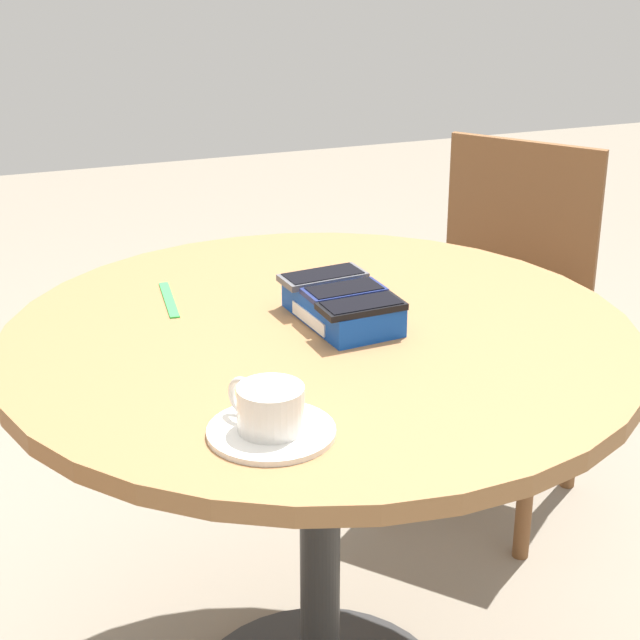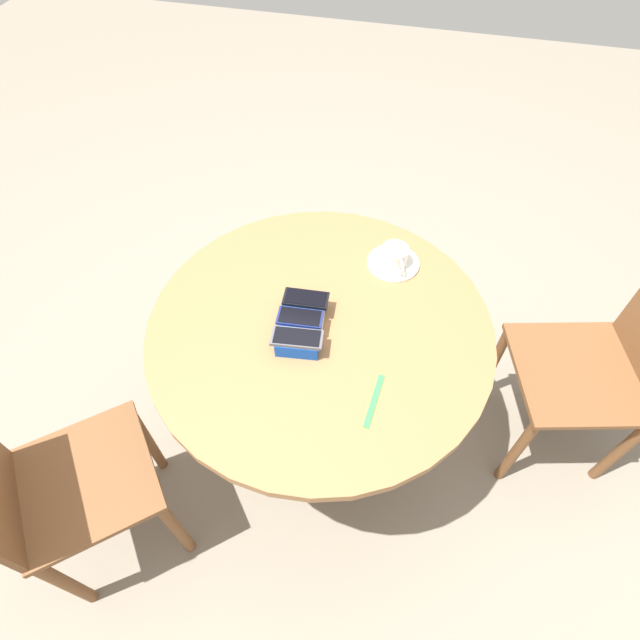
{
  "view_description": "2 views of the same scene",
  "coord_description": "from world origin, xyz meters",
  "px_view_note": "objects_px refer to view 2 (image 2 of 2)",
  "views": [
    {
      "loc": [
        1.46,
        -0.51,
        1.4
      ],
      "look_at": [
        0.0,
        0.0,
        0.75
      ],
      "focal_mm": 60.0,
      "sensor_mm": 36.0,
      "label": 1
    },
    {
      "loc": [
        -0.86,
        -0.21,
        1.88
      ],
      "look_at": [
        0.0,
        0.0,
        0.75
      ],
      "focal_mm": 28.0,
      "sensor_mm": 36.0,
      "label": 2
    }
  ],
  "objects_px": {
    "phone_gray": "(297,338)",
    "coffee_cup": "(395,256)",
    "phone_black": "(306,299)",
    "lanyard_strap": "(374,400)",
    "round_table": "(320,349)",
    "chair_far_side": "(594,373)",
    "saucer": "(393,263)",
    "chair_near_window": "(64,490)",
    "phone_box": "(301,324)",
    "phone_navy": "(300,317)"
  },
  "relations": [
    {
      "from": "phone_gray",
      "to": "coffee_cup",
      "type": "bearing_deg",
      "value": -28.28
    },
    {
      "from": "phone_gray",
      "to": "phone_black",
      "type": "height_order",
      "value": "same"
    },
    {
      "from": "phone_gray",
      "to": "coffee_cup",
      "type": "relative_size",
      "value": 1.33
    },
    {
      "from": "phone_gray",
      "to": "lanyard_strap",
      "type": "distance_m",
      "value": 0.27
    },
    {
      "from": "phone_gray",
      "to": "lanyard_strap",
      "type": "bearing_deg",
      "value": -115.1
    },
    {
      "from": "round_table",
      "to": "chair_far_side",
      "type": "relative_size",
      "value": 1.23
    },
    {
      "from": "round_table",
      "to": "saucer",
      "type": "relative_size",
      "value": 6.05
    },
    {
      "from": "phone_gray",
      "to": "chair_near_window",
      "type": "xyz_separation_m",
      "value": [
        -0.45,
        0.59,
        -0.34
      ]
    },
    {
      "from": "phone_box",
      "to": "coffee_cup",
      "type": "bearing_deg",
      "value": -34.18
    },
    {
      "from": "chair_near_window",
      "to": "saucer",
      "type": "bearing_deg",
      "value": -43.26
    },
    {
      "from": "round_table",
      "to": "phone_box",
      "type": "relative_size",
      "value": 4.58
    },
    {
      "from": "phone_box",
      "to": "lanyard_strap",
      "type": "bearing_deg",
      "value": -126.4
    },
    {
      "from": "coffee_cup",
      "to": "chair_near_window",
      "type": "relative_size",
      "value": 0.13
    },
    {
      "from": "lanyard_strap",
      "to": "phone_navy",
      "type": "bearing_deg",
      "value": 53.75
    },
    {
      "from": "phone_gray",
      "to": "lanyard_strap",
      "type": "height_order",
      "value": "phone_gray"
    },
    {
      "from": "phone_black",
      "to": "coffee_cup",
      "type": "distance_m",
      "value": 0.34
    },
    {
      "from": "coffee_cup",
      "to": "lanyard_strap",
      "type": "relative_size",
      "value": 0.68
    },
    {
      "from": "chair_far_side",
      "to": "round_table",
      "type": "bearing_deg",
      "value": 104.64
    },
    {
      "from": "chair_near_window",
      "to": "phone_gray",
      "type": "bearing_deg",
      "value": -52.41
    },
    {
      "from": "phone_gray",
      "to": "saucer",
      "type": "relative_size",
      "value": 0.88
    },
    {
      "from": "phone_navy",
      "to": "lanyard_strap",
      "type": "distance_m",
      "value": 0.31
    },
    {
      "from": "phone_navy",
      "to": "phone_black",
      "type": "distance_m",
      "value": 0.07
    },
    {
      "from": "phone_black",
      "to": "chair_near_window",
      "type": "bearing_deg",
      "value": 135.97
    },
    {
      "from": "round_table",
      "to": "phone_black",
      "type": "height_order",
      "value": "phone_black"
    },
    {
      "from": "round_table",
      "to": "chair_near_window",
      "type": "bearing_deg",
      "value": 131.34
    },
    {
      "from": "phone_box",
      "to": "coffee_cup",
      "type": "relative_size",
      "value": 1.98
    },
    {
      "from": "phone_navy",
      "to": "lanyard_strap",
      "type": "height_order",
      "value": "phone_navy"
    },
    {
      "from": "saucer",
      "to": "coffee_cup",
      "type": "distance_m",
      "value": 0.03
    },
    {
      "from": "phone_box",
      "to": "saucer",
      "type": "height_order",
      "value": "phone_box"
    },
    {
      "from": "phone_box",
      "to": "phone_navy",
      "type": "distance_m",
      "value": 0.03
    },
    {
      "from": "lanyard_strap",
      "to": "chair_far_side",
      "type": "height_order",
      "value": "chair_far_side"
    },
    {
      "from": "phone_navy",
      "to": "chair_far_side",
      "type": "bearing_deg",
      "value": -74.49
    },
    {
      "from": "phone_black",
      "to": "chair_near_window",
      "type": "xyz_separation_m",
      "value": [
        -0.59,
        0.57,
        -0.34
      ]
    },
    {
      "from": "coffee_cup",
      "to": "saucer",
      "type": "bearing_deg",
      "value": 29.86
    },
    {
      "from": "saucer",
      "to": "lanyard_strap",
      "type": "bearing_deg",
      "value": -176.87
    },
    {
      "from": "lanyard_strap",
      "to": "chair_near_window",
      "type": "distance_m",
      "value": 0.93
    },
    {
      "from": "phone_box",
      "to": "lanyard_strap",
      "type": "relative_size",
      "value": 1.35
    },
    {
      "from": "phone_gray",
      "to": "phone_navy",
      "type": "xyz_separation_m",
      "value": [
        0.07,
        0.01,
        -0.0
      ]
    },
    {
      "from": "round_table",
      "to": "phone_navy",
      "type": "height_order",
      "value": "phone_navy"
    },
    {
      "from": "round_table",
      "to": "coffee_cup",
      "type": "relative_size",
      "value": 9.09
    },
    {
      "from": "phone_black",
      "to": "coffee_cup",
      "type": "height_order",
      "value": "coffee_cup"
    },
    {
      "from": "chair_near_window",
      "to": "phone_navy",
      "type": "bearing_deg",
      "value": -47.76
    },
    {
      "from": "phone_black",
      "to": "chair_near_window",
      "type": "distance_m",
      "value": 0.89
    },
    {
      "from": "round_table",
      "to": "chair_far_side",
      "type": "distance_m",
      "value": 0.94
    },
    {
      "from": "phone_box",
      "to": "phone_gray",
      "type": "bearing_deg",
      "value": -173.44
    },
    {
      "from": "saucer",
      "to": "lanyard_strap",
      "type": "relative_size",
      "value": 1.02
    },
    {
      "from": "chair_far_side",
      "to": "lanyard_strap",
      "type": "bearing_deg",
      "value": 122.39
    },
    {
      "from": "phone_gray",
      "to": "lanyard_strap",
      "type": "xyz_separation_m",
      "value": [
        -0.11,
        -0.24,
        -0.05
      ]
    },
    {
      "from": "saucer",
      "to": "chair_far_side",
      "type": "relative_size",
      "value": 0.2
    },
    {
      "from": "coffee_cup",
      "to": "phone_box",
      "type": "bearing_deg",
      "value": 145.82
    }
  ]
}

